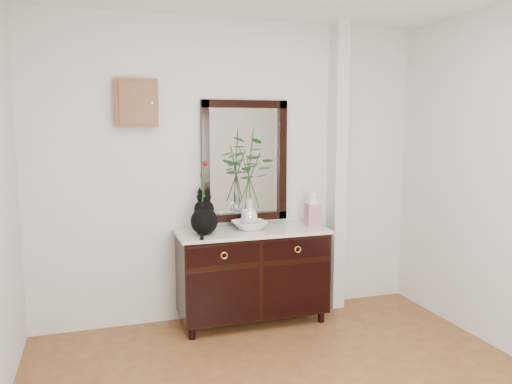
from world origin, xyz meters
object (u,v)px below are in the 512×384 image
object	(u,v)px
cat	(204,212)
ginger_jar	(313,208)
sideboard	(253,271)
lotus_bowl	(249,225)

from	to	relation	value
cat	ginger_jar	bearing A→B (deg)	12.93
cat	ginger_jar	world-z (taller)	cat
sideboard	ginger_jar	xyz separation A→B (m)	(0.57, -0.02, 0.54)
lotus_bowl	cat	bearing A→B (deg)	-171.21
sideboard	ginger_jar	size ratio (longest dim) A/B	4.04
sideboard	lotus_bowl	xyz separation A→B (m)	(-0.02, 0.03, 0.41)
ginger_jar	sideboard	bearing A→B (deg)	178.34
sideboard	lotus_bowl	distance (m)	0.41
ginger_jar	lotus_bowl	bearing A→B (deg)	175.28
sideboard	cat	bearing A→B (deg)	-175.77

